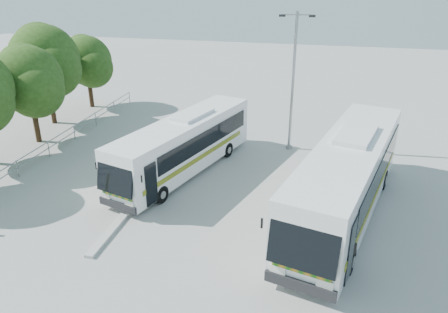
% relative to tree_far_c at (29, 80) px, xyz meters
% --- Properties ---
extents(ground, '(100.00, 100.00, 0.00)m').
position_rel_tree_far_c_xyz_m(ground, '(12.12, -5.10, -4.26)').
color(ground, '#9C9C97').
rests_on(ground, ground).
extents(kerb_divider, '(0.40, 16.00, 0.15)m').
position_rel_tree_far_c_xyz_m(kerb_divider, '(9.82, -3.10, -4.18)').
color(kerb_divider, '#B2B2AD').
rests_on(kerb_divider, ground).
extents(railing, '(0.06, 22.00, 1.00)m').
position_rel_tree_far_c_xyz_m(railing, '(2.12, -1.10, -3.52)').
color(railing, gray).
rests_on(railing, ground).
extents(tree_far_c, '(4.97, 4.69, 6.49)m').
position_rel_tree_far_c_xyz_m(tree_far_c, '(0.00, 0.00, 0.00)').
color(tree_far_c, '#382314').
rests_on(tree_far_c, ground).
extents(tree_far_d, '(5.62, 5.30, 7.33)m').
position_rel_tree_far_c_xyz_m(tree_far_d, '(-1.19, 3.70, 0.56)').
color(tree_far_d, '#382314').
rests_on(tree_far_d, ground).
extents(tree_far_e, '(4.54, 4.28, 5.92)m').
position_rel_tree_far_c_xyz_m(tree_far_e, '(-0.51, 8.20, -0.37)').
color(tree_far_e, '#382314').
rests_on(tree_far_e, ground).
extents(coach_main, '(5.44, 11.46, 3.14)m').
position_rel_tree_far_c_xyz_m(coach_main, '(11.11, -2.30, -2.54)').
color(coach_main, white).
rests_on(coach_main, ground).
extents(coach_adjacent, '(5.80, 13.47, 3.67)m').
position_rel_tree_far_c_xyz_m(coach_adjacent, '(19.98, -5.19, -2.25)').
color(coach_adjacent, silver).
rests_on(coach_adjacent, ground).
extents(lamppost, '(2.11, 0.33, 8.62)m').
position_rel_tree_far_c_xyz_m(lamppost, '(16.66, 2.65, 0.50)').
color(lamppost, gray).
rests_on(lamppost, ground).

